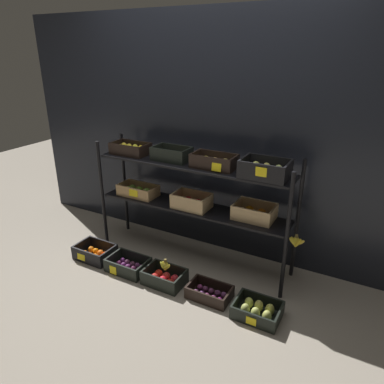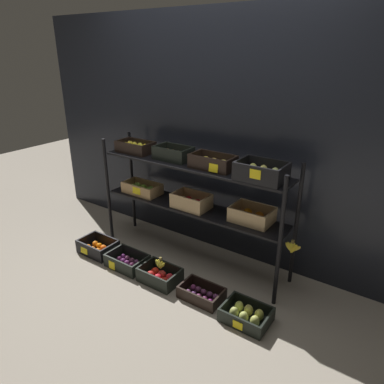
% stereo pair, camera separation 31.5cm
% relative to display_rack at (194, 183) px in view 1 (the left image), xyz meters
% --- Properties ---
extents(ground_plane, '(10.00, 10.00, 0.00)m').
position_rel_display_rack_xyz_m(ground_plane, '(-0.02, 0.00, -0.76)').
color(ground_plane, gray).
extents(storefront_wall, '(4.21, 0.12, 2.19)m').
position_rel_display_rack_xyz_m(storefront_wall, '(-0.02, 0.37, 0.33)').
color(storefront_wall, black).
rests_on(storefront_wall, ground_plane).
extents(display_rack, '(1.93, 0.38, 1.08)m').
position_rel_display_rack_xyz_m(display_rack, '(0.00, 0.00, 0.00)').
color(display_rack, black).
rests_on(display_rack, ground_plane).
extents(crate_ground_tangerine, '(0.36, 0.26, 0.13)m').
position_rel_display_rack_xyz_m(crate_ground_tangerine, '(-0.83, -0.45, -0.72)').
color(crate_ground_tangerine, black).
rests_on(crate_ground_tangerine, ground_plane).
extents(crate_ground_plum, '(0.36, 0.25, 0.12)m').
position_rel_display_rack_xyz_m(crate_ground_plum, '(-0.42, -0.46, -0.72)').
color(crate_ground_plum, black).
rests_on(crate_ground_plum, ground_plane).
extents(crate_ground_apple_red, '(0.34, 0.24, 0.13)m').
position_rel_display_rack_xyz_m(crate_ground_apple_red, '(-0.04, -0.46, -0.71)').
color(crate_ground_apple_red, black).
rests_on(crate_ground_apple_red, ground_plane).
extents(crate_ground_right_plum, '(0.35, 0.22, 0.10)m').
position_rel_display_rack_xyz_m(crate_ground_right_plum, '(0.38, -0.45, -0.73)').
color(crate_ground_right_plum, black).
rests_on(crate_ground_right_plum, ground_plane).
extents(crate_ground_pear, '(0.34, 0.27, 0.11)m').
position_rel_display_rack_xyz_m(crate_ground_pear, '(0.79, -0.47, -0.72)').
color(crate_ground_pear, black).
rests_on(crate_ground_pear, ground_plane).
extents(banana_bunch_loose, '(0.12, 0.04, 0.11)m').
position_rel_display_rack_xyz_m(banana_bunch_loose, '(-0.02, -0.46, -0.59)').
color(banana_bunch_loose, brown).
rests_on(banana_bunch_loose, crate_ground_apple_red).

